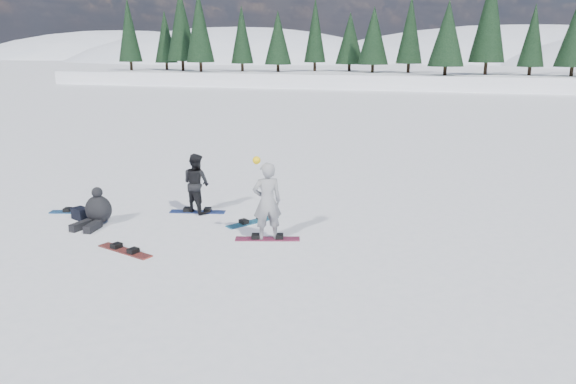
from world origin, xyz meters
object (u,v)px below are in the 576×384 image
at_px(snowboard_loose_c, 78,212).
at_px(snowboarder_woman, 267,201).
at_px(snowboarder_man, 196,183).
at_px(seated_rider, 97,210).
at_px(gear_bag, 81,214).
at_px(snowboard_loose_a, 253,222).
at_px(snowboard_loose_b, 125,251).

bearing_deg(snowboard_loose_c, snowboarder_woman, -21.16).
relative_size(snowboarder_woman, snowboarder_man, 1.22).
distance_m(seated_rider, snowboard_loose_c, 1.42).
bearing_deg(gear_bag, seated_rider, -20.48).
relative_size(snowboard_loose_a, snowboard_loose_b, 1.00).
bearing_deg(seated_rider, snowboarder_woman, 2.88).
relative_size(snowboarder_woman, seated_rider, 1.75).
bearing_deg(gear_bag, snowboarder_woman, -1.46).
relative_size(snowboarder_woman, gear_bag, 4.41).
distance_m(snowboarder_woman, snowboard_loose_a, 1.66).
distance_m(seated_rider, snowboard_loose_a, 3.93).
relative_size(seated_rider, gear_bag, 2.52).
distance_m(gear_bag, snowboard_loose_a, 4.52).
bearing_deg(snowboard_loose_c, seated_rider, -47.62).
bearing_deg(snowboarder_man, snowboard_loose_a, -171.24).
relative_size(gear_bag, snowboard_loose_a, 0.30).
bearing_deg(snowboard_loose_a, snowboarder_woman, -112.52).
distance_m(snowboarder_woman, snowboard_loose_c, 5.75).
bearing_deg(snowboard_loose_a, gear_bag, 136.06).
bearing_deg(gear_bag, snowboard_loose_a, 12.99).
distance_m(snowboarder_man, snowboard_loose_b, 3.33).
distance_m(snowboarder_woman, gear_bag, 5.24).
distance_m(gear_bag, snowboard_loose_c, 0.68).
bearing_deg(seated_rider, snowboarder_man, 42.46).
xyz_separation_m(seated_rider, snowboard_loose_a, (3.70, 1.28, -0.35)).
height_order(snowboarder_woman, snowboard_loose_b, snowboarder_woman).
bearing_deg(snowboarder_woman, snowboarder_man, -62.06).
height_order(snowboarder_man, seated_rider, snowboarder_man).
bearing_deg(snowboarder_man, gear_bag, 50.99).
height_order(snowboarder_woman, snowboard_loose_c, snowboarder_woman).
bearing_deg(seated_rider, snowboard_loose_c, 148.55).
xyz_separation_m(snowboarder_woman, snowboard_loose_b, (-2.75, -1.65, -0.91)).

